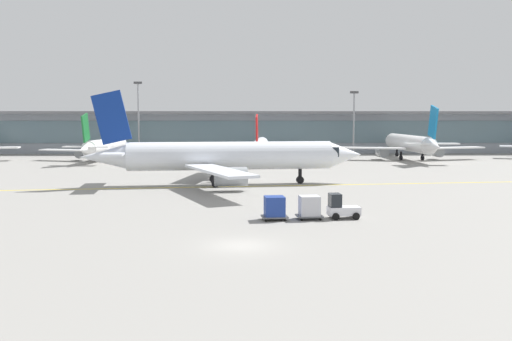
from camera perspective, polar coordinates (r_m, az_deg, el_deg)
ground_plane at (r=36.35m, az=-1.42°, el=-7.77°), size 400.00×400.00×0.00m
taxiway_centreline_stripe at (r=66.38m, az=-2.69°, el=-1.68°), size 109.27×13.36×0.01m
terminal_concourse at (r=129.10m, az=-1.07°, el=4.05°), size 202.87×11.00×9.60m
gate_airplane_1 at (r=109.57m, az=-15.32°, el=2.42°), size 25.33×27.27×9.03m
gate_airplane_2 at (r=107.82m, az=0.39°, el=2.55°), size 24.84×26.77×8.87m
gate_airplane_3 at (r=112.22m, az=15.62°, el=2.70°), size 29.28×31.43×10.43m
taxiing_regional_jet at (r=67.98m, az=-3.03°, el=1.43°), size 34.97×32.30×11.58m
baggage_tug at (r=46.09m, az=8.80°, el=-3.85°), size 2.72×1.83×2.10m
cargo_dolly_lead at (r=45.44m, az=5.54°, el=-3.74°), size 2.24×1.79×1.94m
cargo_dolly_trailing at (r=44.94m, az=1.93°, el=-3.82°), size 2.24×1.79×1.94m
apron_light_mast_1 at (r=123.68m, az=-12.07°, el=5.61°), size 1.80×0.36×15.99m
apron_light_mast_2 at (r=121.66m, az=10.09°, el=5.15°), size 1.80×0.36×13.88m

